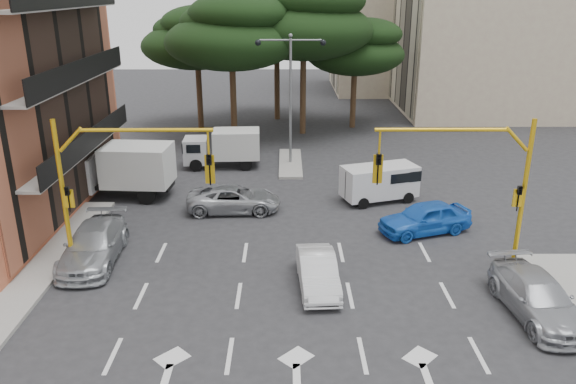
# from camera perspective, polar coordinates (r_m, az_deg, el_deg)

# --- Properties ---
(ground) EXTENTS (120.00, 120.00, 0.00)m
(ground) POSITION_cam_1_polar(r_m,az_deg,el_deg) (20.47, 0.64, -10.47)
(ground) COLOR #28282B
(ground) RESTS_ON ground
(median_strip) EXTENTS (1.40, 6.00, 0.15)m
(median_strip) POSITION_cam_1_polar(r_m,az_deg,el_deg) (35.18, 0.25, 2.96)
(median_strip) COLOR gray
(median_strip) RESTS_ON ground
(apartment_beige_near) EXTENTS (20.20, 12.15, 18.70)m
(apartment_beige_near) POSITION_cam_1_polar(r_m,az_deg,el_deg) (53.63, 23.04, 17.40)
(apartment_beige_near) COLOR tan
(apartment_beige_near) RESTS_ON ground
(apartment_beige_far) EXTENTS (16.20, 12.15, 16.70)m
(apartment_beige_far) POSITION_cam_1_polar(r_m,az_deg,el_deg) (63.08, 12.47, 17.71)
(apartment_beige_far) COLOR tan
(apartment_beige_far) RESTS_ON ground
(pine_left_near) EXTENTS (9.15, 9.15, 10.23)m
(pine_left_near) POSITION_cam_1_polar(r_m,az_deg,el_deg) (39.86, -5.72, 15.91)
(pine_left_near) COLOR #382616
(pine_left_near) RESTS_ON ground
(pine_center) EXTENTS (9.98, 9.98, 11.16)m
(pine_center) POSITION_cam_1_polar(r_m,az_deg,el_deg) (41.67, 1.69, 17.12)
(pine_center) COLOR #382616
(pine_center) RESTS_ON ground
(pine_left_far) EXTENTS (8.32, 8.32, 9.30)m
(pine_left_far) POSITION_cam_1_polar(r_m,az_deg,el_deg) (44.23, -9.22, 15.25)
(pine_left_far) COLOR #382616
(pine_left_far) RESTS_ON ground
(pine_right) EXTENTS (7.49, 7.49, 8.37)m
(pine_right) POSITION_cam_1_polar(r_m,az_deg,el_deg) (44.12, 6.94, 14.44)
(pine_right) COLOR #382616
(pine_right) RESTS_ON ground
(pine_back) EXTENTS (9.15, 9.15, 10.23)m
(pine_back) POSITION_cam_1_polar(r_m,az_deg,el_deg) (46.68, -1.09, 16.58)
(pine_back) COLOR #382616
(pine_back) RESTS_ON ground
(signal_mast_right) EXTENTS (5.79, 0.37, 6.00)m
(signal_mast_right) POSITION_cam_1_polar(r_m,az_deg,el_deg) (21.86, 18.74, 1.64)
(signal_mast_right) COLOR gold
(signal_mast_right) RESTS_ON ground
(signal_mast_left) EXTENTS (5.79, 0.37, 6.00)m
(signal_mast_left) POSITION_cam_1_polar(r_m,az_deg,el_deg) (21.67, -17.71, 1.59)
(signal_mast_left) COLOR gold
(signal_mast_left) RESTS_ON ground
(street_lamp_center) EXTENTS (4.16, 0.36, 7.77)m
(street_lamp_center) POSITION_cam_1_polar(r_m,az_deg,el_deg) (34.00, 0.26, 11.62)
(street_lamp_center) COLOR slate
(street_lamp_center) RESTS_ON median_strip
(car_white_hatch) EXTENTS (1.56, 3.88, 1.25)m
(car_white_hatch) POSITION_cam_1_polar(r_m,az_deg,el_deg) (20.72, 3.03, -8.09)
(car_white_hatch) COLOR silver
(car_white_hatch) RESTS_ON ground
(car_blue_compact) EXTENTS (4.51, 2.96, 1.43)m
(car_blue_compact) POSITION_cam_1_polar(r_m,az_deg,el_deg) (25.85, 13.73, -2.56)
(car_blue_compact) COLOR blue
(car_blue_compact) RESTS_ON ground
(car_silver_wagon) EXTENTS (2.23, 5.04, 1.44)m
(car_silver_wagon) POSITION_cam_1_polar(r_m,az_deg,el_deg) (23.83, -19.15, -5.09)
(car_silver_wagon) COLOR #A5A8AD
(car_silver_wagon) RESTS_ON ground
(car_silver_cross_a) EXTENTS (4.63, 2.27, 1.27)m
(car_silver_cross_a) POSITION_cam_1_polar(r_m,az_deg,el_deg) (27.70, -5.51, -0.69)
(car_silver_cross_a) COLOR #9FA1A7
(car_silver_cross_a) RESTS_ON ground
(car_silver_parked) EXTENTS (2.29, 4.80, 1.35)m
(car_silver_parked) POSITION_cam_1_polar(r_m,az_deg,el_deg) (20.78, 24.01, -9.73)
(car_silver_parked) COLOR #9EA0A5
(car_silver_parked) RESTS_ON ground
(van_white) EXTENTS (4.14, 2.82, 1.90)m
(van_white) POSITION_cam_1_polar(r_m,az_deg,el_deg) (29.21, 9.26, 0.89)
(van_white) COLOR silver
(van_white) RESTS_ON ground
(box_truck_a) EXTENTS (5.84, 2.80, 2.79)m
(box_truck_a) POSITION_cam_1_polar(r_m,az_deg,el_deg) (30.60, -16.77, 2.05)
(box_truck_a) COLOR silver
(box_truck_a) RESTS_ON ground
(box_truck_b) EXTENTS (4.75, 2.16, 2.30)m
(box_truck_b) POSITION_cam_1_polar(r_m,az_deg,el_deg) (34.61, -6.64, 4.39)
(box_truck_b) COLOR silver
(box_truck_b) RESTS_ON ground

